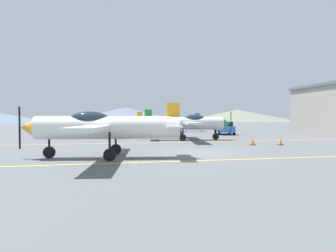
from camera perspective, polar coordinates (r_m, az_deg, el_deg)
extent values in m
plane|color=#54565B|center=(16.91, 6.38, -5.36)|extent=(400.00, 400.00, 0.00)
cube|color=yellow|center=(14.06, 10.18, -6.77)|extent=(80.00, 0.16, 0.01)
cube|color=yellow|center=(23.96, 1.04, -3.30)|extent=(80.00, 0.16, 0.01)
cylinder|color=white|center=(14.91, -11.84, -0.32)|extent=(7.39, 2.16, 1.18)
cone|color=#F2A519|center=(15.99, -26.26, -0.32)|extent=(0.88, 1.10, 1.00)
cube|color=black|center=(16.16, -27.66, -0.32)|extent=(0.06, 0.13, 2.15)
ellipsoid|color=#1E2833|center=(15.07, -15.49, 1.03)|extent=(2.26, 1.25, 0.97)
cube|color=white|center=(14.97, -13.47, -0.11)|extent=(2.45, 9.52, 0.17)
cube|color=white|center=(14.79, 1.01, -0.09)|extent=(1.12, 2.87, 0.11)
cube|color=#F2A519|center=(14.79, 1.01, 2.20)|extent=(0.69, 0.22, 1.29)
cylinder|color=black|center=(15.67, -22.78, -2.94)|extent=(0.11, 0.11, 1.08)
cylinder|color=black|center=(15.72, -22.76, -4.90)|extent=(0.61, 0.21, 0.60)
cylinder|color=black|center=(16.09, -10.46, -2.73)|extent=(0.11, 0.11, 1.08)
cylinder|color=black|center=(16.13, -10.45, -4.64)|extent=(0.61, 0.21, 0.60)
cylinder|color=black|center=(13.75, -11.65, -3.46)|extent=(0.11, 0.11, 1.08)
cylinder|color=black|center=(13.81, -11.64, -5.69)|extent=(0.61, 0.21, 0.60)
cylinder|color=silver|center=(26.62, 3.23, 0.53)|extent=(7.39, 2.27, 1.18)
cone|color=#1E8C3F|center=(27.32, 11.66, 0.53)|extent=(0.89, 1.11, 1.00)
cube|color=black|center=(27.43, 12.53, 0.53)|extent=(0.06, 0.13, 2.15)
ellipsoid|color=#1E2833|center=(26.73, 5.29, 1.29)|extent=(2.27, 1.28, 0.97)
cube|color=silver|center=(26.66, 4.15, 0.65)|extent=(2.60, 9.51, 0.17)
cube|color=silver|center=(26.48, -3.95, 0.64)|extent=(1.17, 2.87, 0.11)
cube|color=#1E8C3F|center=(26.48, -3.95, 1.92)|extent=(0.69, 0.23, 1.29)
cylinder|color=black|center=(27.11, 9.56, -0.99)|extent=(0.11, 0.11, 1.08)
cylinder|color=black|center=(27.14, 9.56, -2.12)|extent=(0.61, 0.22, 0.60)
cylinder|color=black|center=(25.44, 3.02, -1.13)|extent=(0.11, 0.11, 1.08)
cylinder|color=black|center=(25.47, 3.02, -2.34)|extent=(0.61, 0.22, 0.60)
cylinder|color=black|center=(27.79, 2.54, -0.90)|extent=(0.11, 0.11, 1.08)
cylinder|color=black|center=(27.82, 2.54, -2.01)|extent=(0.61, 0.22, 0.60)
cylinder|color=silver|center=(35.75, -10.97, 0.77)|extent=(7.39, 2.05, 1.18)
cone|color=#F2A519|center=(35.47, -17.43, 0.72)|extent=(0.87, 1.09, 1.00)
cube|color=black|center=(35.46, -18.13, 0.71)|extent=(0.06, 0.13, 2.15)
ellipsoid|color=#1E2833|center=(35.64, -12.51, 1.33)|extent=(2.25, 1.22, 0.97)
cube|color=silver|center=(35.70, -11.65, 0.85)|extent=(2.31, 9.52, 0.17)
cube|color=silver|center=(36.32, -5.76, 0.89)|extent=(1.08, 2.86, 0.11)
cube|color=#F2A519|center=(36.32, -5.76, 1.82)|extent=(0.69, 0.21, 1.29)
cylinder|color=black|center=(35.51, -15.78, -0.42)|extent=(0.11, 0.11, 1.08)
cylinder|color=black|center=(35.53, -15.77, -1.29)|extent=(0.61, 0.20, 0.60)
cylinder|color=black|center=(36.97, -10.87, -0.32)|extent=(0.11, 0.11, 1.08)
cylinder|color=black|center=(36.99, -10.86, -1.15)|extent=(0.61, 0.20, 0.60)
cylinder|color=black|center=(34.63, -10.36, -0.44)|extent=(0.11, 0.11, 1.08)
cylinder|color=black|center=(34.65, -10.36, -1.33)|extent=(0.61, 0.20, 0.60)
cylinder|color=#33478C|center=(44.63, 1.71, 0.95)|extent=(7.39, 2.18, 1.18)
cone|color=#1E8C3F|center=(44.46, -3.46, 0.95)|extent=(0.88, 1.10, 1.00)
cube|color=black|center=(44.46, -4.01, 0.95)|extent=(0.06, 0.13, 2.15)
ellipsoid|color=#1E2833|center=(44.55, 0.48, 1.41)|extent=(2.26, 1.25, 0.97)
cube|color=#33478C|center=(44.59, 1.16, 1.02)|extent=(2.48, 9.52, 0.17)
cube|color=#33478C|center=(45.04, 5.93, 1.02)|extent=(1.13, 2.87, 0.11)
cube|color=#1E8C3F|center=(45.04, 5.94, 1.77)|extent=(0.69, 0.22, 1.29)
cylinder|color=black|center=(44.48, -2.15, 0.03)|extent=(0.11, 0.11, 1.08)
cylinder|color=black|center=(44.50, -2.14, -0.67)|extent=(0.61, 0.21, 0.60)
cylinder|color=black|center=(45.84, 1.85, 0.07)|extent=(0.11, 0.11, 1.08)
cylinder|color=black|center=(45.85, 1.85, -0.60)|extent=(0.61, 0.21, 0.60)
cylinder|color=black|center=(43.49, 2.13, -0.01)|extent=(0.11, 0.11, 1.08)
cylinder|color=black|center=(43.50, 2.13, -0.72)|extent=(0.61, 0.21, 0.60)
cube|color=#3372BF|center=(36.46, 11.25, -0.57)|extent=(2.62, 4.57, 0.75)
cube|color=black|center=(36.30, 11.31, 0.45)|extent=(2.03, 2.68, 0.55)
cylinder|color=black|center=(38.05, 12.17, -1.05)|extent=(0.34, 0.67, 0.64)
cylinder|color=black|center=(37.71, 9.50, -1.06)|extent=(0.34, 0.67, 0.64)
cylinder|color=black|center=(35.28, 13.13, -1.26)|extent=(0.34, 0.67, 0.64)
cylinder|color=black|center=(34.92, 10.25, -1.28)|extent=(0.34, 0.67, 0.64)
cube|color=black|center=(23.29, 21.64, -3.51)|extent=(0.36, 0.36, 0.04)
cone|color=orange|center=(23.27, 21.65, -2.79)|extent=(0.29, 0.29, 0.55)
cylinder|color=white|center=(23.26, 21.65, -2.72)|extent=(0.20, 0.20, 0.08)
cube|color=black|center=(22.55, 16.66, -3.63)|extent=(0.36, 0.36, 0.04)
cone|color=orange|center=(22.52, 16.66, -2.88)|extent=(0.29, 0.29, 0.55)
cylinder|color=white|center=(22.52, 16.67, -2.81)|extent=(0.20, 0.20, 0.08)
cone|color=slate|center=(161.68, -8.50, 2.29)|extent=(65.01, 65.01, 8.26)
cone|color=slate|center=(186.15, 13.84, 2.05)|extent=(72.69, 72.69, 7.50)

